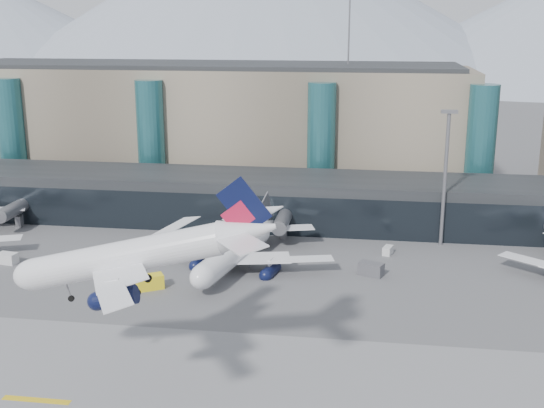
{
  "coord_description": "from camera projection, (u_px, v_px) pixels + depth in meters",
  "views": [
    {
      "loc": [
        16.07,
        -78.5,
        41.28
      ],
      "look_at": [
        -0.11,
        32.0,
        11.08
      ],
      "focal_mm": 45.0,
      "sensor_mm": 36.0,
      "label": 1
    }
  ],
  "objects": [
    {
      "name": "ground",
      "position": [
        237.0,
        351.0,
        88.0
      ],
      "size": [
        900.0,
        900.0,
        0.0
      ],
      "primitive_type": "plane",
      "color": "#515154",
      "rests_on": "ground"
    },
    {
      "name": "concourse",
      "position": [
        290.0,
        200.0,
        141.85
      ],
      "size": [
        170.0,
        27.0,
        10.0
      ],
      "color": "black",
      "rests_on": "ground"
    },
    {
      "name": "teal_towers",
      "position": [
        235.0,
        142.0,
        157.13
      ],
      "size": [
        116.4,
        19.4,
        46.0
      ],
      "color": "#256269",
      "rests_on": "ground"
    },
    {
      "name": "lightmast_mid",
      "position": [
        445.0,
        170.0,
        125.89
      ],
      "size": [
        3.0,
        1.2,
        25.6
      ],
      "color": "slate",
      "rests_on": "ground"
    },
    {
      "name": "veh_a",
      "position": [
        8.0,
        258.0,
        119.31
      ],
      "size": [
        3.67,
        2.49,
        1.9
      ],
      "primitive_type": "cube",
      "rotation": [
        0.0,
        0.0,
        -0.18
      ],
      "color": "silver",
      "rests_on": "ground"
    },
    {
      "name": "veh_h",
      "position": [
        150.0,
        282.0,
        107.93
      ],
      "size": [
        4.69,
        4.01,
        2.3
      ],
      "primitive_type": "cube",
      "rotation": [
        0.0,
        0.0,
        0.54
      ],
      "color": "yellow",
      "rests_on": "ground"
    },
    {
      "name": "veh_g",
      "position": [
        367.0,
        268.0,
        115.0
      ],
      "size": [
        1.88,
        2.73,
        1.47
      ],
      "primitive_type": "cube",
      "rotation": [
        0.0,
        0.0,
        -1.4
      ],
      "color": "silver",
      "rests_on": "ground"
    },
    {
      "name": "veh_c",
      "position": [
        371.0,
        269.0,
        113.64
      ],
      "size": [
        4.54,
        3.52,
        2.24
      ],
      "primitive_type": "cube",
      "rotation": [
        0.0,
        0.0,
        -0.4
      ],
      "color": "#4B4B50",
      "rests_on": "ground"
    },
    {
      "name": "veh_b",
      "position": [
        231.0,
        244.0,
        127.62
      ],
      "size": [
        1.96,
        2.55,
        1.3
      ],
      "primitive_type": "cube",
      "rotation": [
        0.0,
        0.0,
        1.28
      ],
      "color": "yellow",
      "rests_on": "ground"
    },
    {
      "name": "hero_jet",
      "position": [
        151.0,
        246.0,
        73.05
      ],
      "size": [
        30.58,
        31.44,
        10.13
      ],
      "rotation": [
        0.0,
        -0.23,
        0.04
      ],
      "color": "white",
      "rests_on": "ground"
    },
    {
      "name": "terminal_main",
      "position": [
        208.0,
        125.0,
        173.43
      ],
      "size": [
        130.0,
        30.0,
        31.0
      ],
      "color": "gray",
      "rests_on": "ground"
    },
    {
      "name": "jet_parked_mid",
      "position": [
        242.0,
        240.0,
        118.59
      ],
      "size": [
        34.14,
        34.9,
        11.24
      ],
      "rotation": [
        0.0,
        0.0,
        1.36
      ],
      "color": "white",
      "rests_on": "ground"
    },
    {
      "name": "veh_d",
      "position": [
        388.0,
        250.0,
        123.99
      ],
      "size": [
        2.13,
        2.93,
        1.51
      ],
      "primitive_type": "cube",
      "rotation": [
        0.0,
        0.0,
        1.27
      ],
      "color": "silver",
      "rests_on": "ground"
    },
    {
      "name": "mountain_ridge",
      "position": [
        375.0,
        13.0,
        436.79
      ],
      "size": [
        910.0,
        400.0,
        110.0
      ],
      "color": "gray",
      "rests_on": "ground"
    }
  ]
}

